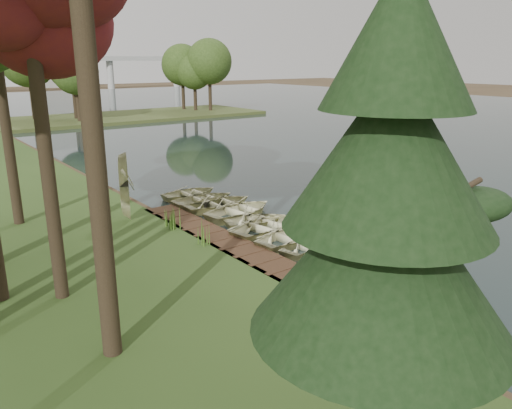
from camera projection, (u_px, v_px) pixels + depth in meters
ground at (281, 251)px, 20.54m from camera, size 300.00×300.00×0.00m
water at (377, 134)px, 53.23m from camera, size 130.00×200.00×0.05m
boardwalk at (250, 256)px, 19.58m from camera, size 1.60×16.00×0.30m
peninsula at (78, 120)px, 63.43m from camera, size 50.00×14.00×0.45m
far_trees at (45, 70)px, 59.77m from camera, size 45.60×5.60×8.80m
building_a at (49, 55)px, 142.68m from camera, size 10.00×8.00×18.00m
rowboat_0 at (409, 277)px, 17.07m from camera, size 4.19×3.44×0.76m
rowboat_1 at (371, 267)px, 18.03m from camera, size 3.64×3.01×0.65m
rowboat_2 at (344, 253)px, 19.32m from camera, size 3.42×2.59×0.67m
rowboat_3 at (309, 243)px, 20.45m from camera, size 3.48×2.83×0.63m
rowboat_4 at (293, 235)px, 21.19m from camera, size 3.87×2.94×0.75m
rowboat_5 at (266, 224)px, 22.51m from camera, size 4.19×3.35×0.77m
rowboat_6 at (257, 219)px, 23.55m from camera, size 3.47×2.81×0.63m
rowboat_7 at (240, 209)px, 24.81m from camera, size 4.25×3.29×0.81m
rowboat_8 at (218, 202)px, 26.06m from camera, size 3.91×2.87×0.79m
rowboat_9 at (204, 198)px, 26.90m from camera, size 3.57×2.55×0.74m
rowboat_10 at (190, 192)px, 28.29m from camera, size 3.25×2.32×0.67m
stored_rowboat at (129, 213)px, 23.45m from camera, size 3.79×3.28×0.66m
tree_2 at (28, 3)px, 13.52m from camera, size 3.82×3.82×10.53m
pine_tree at (388, 196)px, 6.82m from camera, size 3.80×3.80×8.54m
reeds_0 at (325, 328)px, 13.17m from camera, size 0.60×0.60×0.94m
reeds_1 at (203, 233)px, 20.26m from camera, size 0.60×0.60×0.99m
reeds_2 at (170, 218)px, 22.44m from camera, size 0.60×0.60×0.88m
reeds_3 at (175, 219)px, 22.10m from camera, size 0.60×0.60×0.97m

